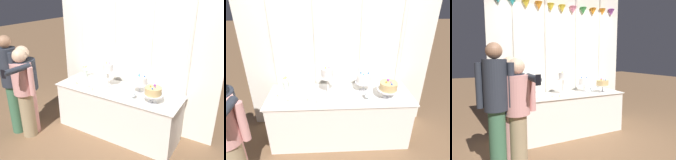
% 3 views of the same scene
% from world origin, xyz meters
% --- Properties ---
extents(ground_plane, '(24.00, 24.00, 0.00)m').
position_xyz_m(ground_plane, '(0.00, 0.00, 0.00)').
color(ground_plane, '#846042').
extents(draped_curtain, '(2.93, 0.15, 2.85)m').
position_xyz_m(draped_curtain, '(-0.00, 0.55, 1.51)').
color(draped_curtain, white).
rests_on(draped_curtain, ground_plane).
extents(cake_table, '(2.07, 0.71, 0.79)m').
position_xyz_m(cake_table, '(0.00, 0.10, 0.39)').
color(cake_table, white).
rests_on(cake_table, ground_plane).
extents(cake_display_leftmost, '(0.22, 0.22, 0.47)m').
position_xyz_m(cake_display_leftmost, '(-0.17, 0.08, 1.11)').
color(cake_display_leftmost, silver).
rests_on(cake_display_leftmost, cake_table).
extents(cake_display_center, '(0.26, 0.26, 0.32)m').
position_xyz_m(cake_display_center, '(0.35, 0.19, 0.99)').
color(cake_display_center, '#B2B2B7').
rests_on(cake_display_center, cake_table).
extents(cake_display_rightmost, '(0.30, 0.30, 0.28)m').
position_xyz_m(cake_display_rightmost, '(0.66, -0.03, 0.96)').
color(cake_display_rightmost, silver).
rests_on(cake_display_rightmost, cake_table).
extents(wine_glass, '(0.08, 0.08, 0.13)m').
position_xyz_m(wine_glass, '(0.37, -0.08, 0.88)').
color(wine_glass, silver).
rests_on(wine_glass, cake_table).
extents(flower_vase, '(0.09, 0.09, 0.21)m').
position_xyz_m(flower_vase, '(-0.80, 0.29, 0.87)').
color(flower_vase, '#B2C1B2').
rests_on(flower_vase, cake_table).
extents(tealight_far_left, '(0.04, 0.04, 0.03)m').
position_xyz_m(tealight_far_left, '(-0.88, 0.08, 0.80)').
color(tealight_far_left, beige).
rests_on(tealight_far_left, cake_table).
extents(tealight_near_left, '(0.04, 0.04, 0.04)m').
position_xyz_m(tealight_near_left, '(-0.71, -0.06, 0.80)').
color(tealight_near_left, beige).
rests_on(tealight_near_left, cake_table).
extents(tealight_near_right, '(0.05, 0.05, 0.03)m').
position_xyz_m(tealight_near_right, '(-0.45, -0.06, 0.80)').
color(tealight_near_right, beige).
rests_on(tealight_near_right, cake_table).
extents(tealight_far_right, '(0.05, 0.05, 0.04)m').
position_xyz_m(tealight_far_right, '(-0.33, -0.12, 0.80)').
color(tealight_far_right, beige).
rests_on(tealight_far_right, cake_table).
extents(guest_girl_blue_dress, '(0.52, 0.73, 1.51)m').
position_xyz_m(guest_girl_blue_dress, '(-1.26, -0.66, 0.82)').
color(guest_girl_blue_dress, '#D6938E').
rests_on(guest_girl_blue_dress, ground_plane).
extents(guest_man_dark_suit, '(0.43, 0.35, 1.67)m').
position_xyz_m(guest_man_dark_suit, '(-1.46, -0.78, 0.93)').
color(guest_man_dark_suit, '#3D6B4C').
rests_on(guest_man_dark_suit, ground_plane).
extents(guest_man_pink_jacket, '(0.49, 0.32, 1.49)m').
position_xyz_m(guest_man_pink_jacket, '(-1.21, -0.75, 0.82)').
color(guest_man_pink_jacket, '#9E8966').
rests_on(guest_man_pink_jacket, ground_plane).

